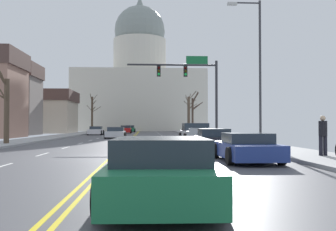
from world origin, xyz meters
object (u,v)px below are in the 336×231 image
pickup_truck_near_00 (196,134)px  sedan_near_03 (160,171)px  sedan_oncoming_03 (130,129)px  pedestrian_01 (323,133)px  sedan_oncoming_01 (96,131)px  sedan_near_01 (213,140)px  sedan_oncoming_02 (126,130)px  signal_gantry (192,80)px  street_lamp_right (256,61)px  sedan_oncoming_00 (116,133)px  sedan_near_02 (246,148)px

pickup_truck_near_00 → sedan_near_03: pickup_truck_near_00 is taller
sedan_oncoming_03 → pedestrian_01: bearing=-79.8°
sedan_oncoming_01 → sedan_near_01: bearing=-71.1°
sedan_near_01 → sedan_oncoming_02: 42.02m
sedan_oncoming_02 → pedestrian_01: pedestrian_01 is taller
pedestrian_01 → sedan_near_01: bearing=120.6°
sedan_near_01 → signal_gantry: bearing=88.8°
sedan_oncoming_01 → sedan_oncoming_03: 20.57m
street_lamp_right → sedan_near_03: size_ratio=1.93×
pickup_truck_near_00 → sedan_oncoming_03: bearing=98.8°
sedan_oncoming_01 → sedan_oncoming_02: bearing=70.9°
sedan_near_01 → sedan_oncoming_00: bearing=110.4°
sedan_oncoming_01 → pickup_truck_near_00: bearing=-65.9°
sedan_oncoming_01 → sedan_near_02: bearing=-74.3°
sedan_near_02 → street_lamp_right: bearing=70.5°
signal_gantry → sedan_oncoming_03: (-7.04, 39.77, -4.71)m
sedan_near_03 → sedan_oncoming_01: (-7.09, 45.27, -0.01)m
sedan_near_01 → sedan_oncoming_01: 32.91m
sedan_near_03 → sedan_oncoming_02: 55.66m
sedan_oncoming_03 → pickup_truck_near_00: bearing=-81.2°
sedan_oncoming_01 → sedan_oncoming_00: bearing=-73.5°
sedan_oncoming_01 → sedan_oncoming_03: bearing=79.2°
signal_gantry → sedan_oncoming_02: 31.08m
street_lamp_right → sedan_oncoming_02: 41.94m
signal_gantry → sedan_near_02: size_ratio=1.76×
sedan_near_01 → sedan_oncoming_03: sedan_oncoming_03 is taller
pickup_truck_near_00 → sedan_oncoming_02: (-7.12, 34.11, -0.10)m
sedan_oncoming_00 → street_lamp_right: bearing=-61.4°
sedan_near_03 → sedan_oncoming_01: sedan_near_03 is taller
signal_gantry → street_lamp_right: 10.97m
sedan_oncoming_02 → sedan_near_03: bearing=-86.4°
street_lamp_right → sedan_oncoming_03: size_ratio=1.90×
sedan_near_03 → street_lamp_right: bearing=67.2°
signal_gantry → sedan_oncoming_03: 40.66m
sedan_oncoming_02 → pedestrian_01: bearing=-77.4°
signal_gantry → street_lamp_right: (2.52, -10.67, -0.12)m
sedan_near_02 → pickup_truck_near_00: bearing=90.0°
pickup_truck_near_00 → street_lamp_right: bearing=-67.0°
sedan_near_03 → sedan_oncoming_02: bearing=93.6°
sedan_near_03 → sedan_oncoming_00: (-3.39, 32.79, -0.02)m
pickup_truck_near_00 → sedan_near_01: (-0.03, -7.31, -0.13)m
sedan_near_01 → sedan_near_03: (-3.55, -14.13, 0.00)m
sedan_near_01 → pedestrian_01: (3.50, -5.92, 0.49)m
sedan_near_02 → sedan_near_01: bearing=90.3°
signal_gantry → sedan_near_03: 26.42m
sedan_near_03 → sedan_near_02: bearing=64.0°
pickup_truck_near_00 → sedan_near_01: bearing=-90.3°
pickup_truck_near_00 → sedan_oncoming_00: 13.33m
sedan_oncoming_00 → sedan_oncoming_03: 32.68m
sedan_near_01 → sedan_oncoming_01: sedan_near_01 is taller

